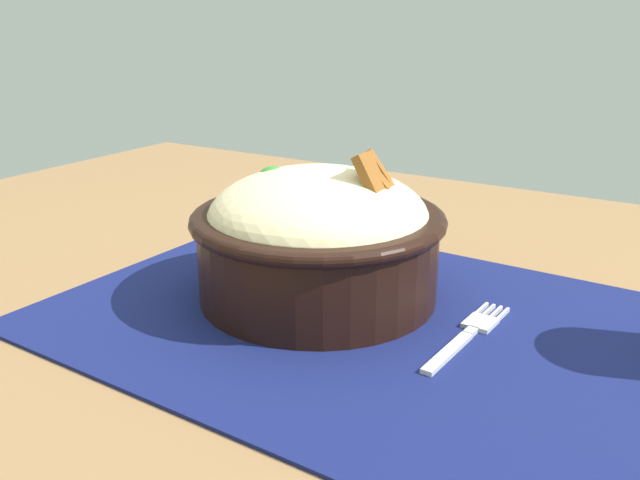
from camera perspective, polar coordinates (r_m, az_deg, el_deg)
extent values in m
cube|color=olive|center=(0.58, 1.09, -6.71)|extent=(1.29, 0.94, 0.03)
cylinder|color=brown|center=(1.35, -11.73, -8.08)|extent=(0.04, 0.04, 0.68)
cube|color=#11194C|center=(0.55, 3.00, -6.57)|extent=(0.49, 0.37, 0.00)
cylinder|color=black|center=(0.57, 0.00, -1.14)|extent=(0.20, 0.20, 0.08)
torus|color=black|center=(0.56, 0.00, 1.94)|extent=(0.21, 0.21, 0.01)
ellipsoid|color=beige|center=(0.56, 0.00, 2.03)|extent=(0.19, 0.19, 0.08)
sphere|color=#2E7A2C|center=(0.58, -3.80, 4.85)|extent=(0.03, 0.03, 0.03)
cylinder|color=orange|center=(0.54, -0.89, 3.67)|extent=(0.03, 0.02, 0.01)
cube|color=brown|center=(0.52, 4.91, 4.59)|extent=(0.04, 0.02, 0.05)
cube|color=brown|center=(0.54, 5.36, 4.84)|extent=(0.04, 0.03, 0.05)
cube|color=brown|center=(0.55, 5.53, 5.09)|extent=(0.04, 0.03, 0.05)
cube|color=#B7B7B7|center=(0.49, 10.80, -9.41)|extent=(0.01, 0.07, 0.00)
cube|color=#B7B7B7|center=(0.53, 12.67, -7.63)|extent=(0.01, 0.01, 0.00)
cube|color=#B7B7B7|center=(0.54, 13.47, -6.87)|extent=(0.02, 0.03, 0.00)
cube|color=#B7B7B7|center=(0.56, 15.30, -6.14)|extent=(0.00, 0.02, 0.00)
cube|color=#B7B7B7|center=(0.56, 14.73, -6.00)|extent=(0.00, 0.02, 0.00)
cube|color=#B7B7B7|center=(0.57, 14.15, -5.86)|extent=(0.00, 0.02, 0.00)
cube|color=#B7B7B7|center=(0.57, 13.59, -5.73)|extent=(0.00, 0.02, 0.00)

